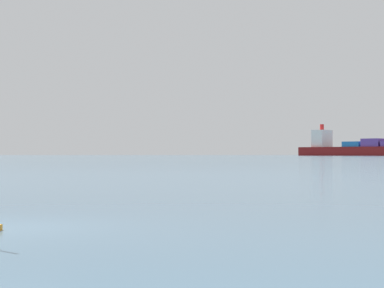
% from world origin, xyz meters
% --- Properties ---
extents(ground_plane, '(4000.00, 4000.00, 0.00)m').
position_xyz_m(ground_plane, '(0.00, 0.00, 0.00)').
color(ground_plane, '#476B84').
extents(cargo_ship, '(152.93, 114.63, 32.36)m').
position_xyz_m(cargo_ship, '(82.62, 639.88, 7.84)').
color(cargo_ship, maroon).
rests_on(cargo_ship, ground_plane).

